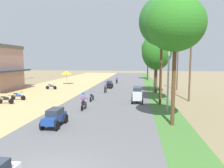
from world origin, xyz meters
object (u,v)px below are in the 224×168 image
Objects in this scene: parked_motorbike_second at (6,99)px; parked_motorbike_third at (18,96)px; median_tree_fourth at (148,48)px; streetlamp_mid at (155,62)px; streetlamp_farthest at (147,61)px; car_hatchback_black at (109,84)px; median_tree_second at (162,21)px; vendor_umbrella at (66,73)px; median_tree_third at (157,51)px; parked_motorbike_fourth at (51,86)px; streetlamp_near at (169,57)px; motorbike_ahead_second at (92,96)px; motorbike_ahead_third at (105,87)px; car_sedan_blue at (55,117)px; median_tree_nearest at (176,25)px; motorbike_foreground_rider at (84,101)px; car_van_silver at (137,94)px; streetlamp_far at (149,61)px; utility_pole_far at (178,57)px; utility_pole_near at (191,58)px; motorbike_ahead_fourth at (117,79)px.

parked_motorbike_second is 2.09m from parked_motorbike_third.
median_tree_fourth is 16.72m from streetlamp_mid.
car_hatchback_black is (-7.19, -26.05, -3.71)m from streetlamp_farthest.
median_tree_second is 27.85m from median_tree_fourth.
median_tree_third reaches higher than vendor_umbrella.
parked_motorbike_second is at bearing -90.34° from parked_motorbike_fourth.
streetlamp_farthest is at bearing 90.00° from streetlamp_near.
motorbike_ahead_second is at bearing 3.91° from parked_motorbike_third.
median_tree_third is at bearing 7.53° from motorbike_ahead_third.
vendor_umbrella is at bearing 90.17° from parked_motorbike_second.
car_sedan_blue is at bearing -92.63° from car_hatchback_black.
streetlamp_farthest is 3.80× the size of car_hatchback_black.
car_sedan_blue is (8.07, -24.54, -1.57)m from vendor_umbrella.
median_tree_nearest reaches higher than car_sedan_blue.
motorbike_foreground_rider is (-7.44, -0.15, -3.99)m from streetlamp_near.
median_tree_nearest reaches higher than parked_motorbike_second.
median_tree_nearest is at bearing -45.09° from parked_motorbike_fourth.
car_van_silver is 6.16m from motorbike_foreground_rider.
median_tree_third reaches higher than streetlamp_farthest.
parked_motorbike_second is at bearing -170.07° from car_van_silver.
parked_motorbike_second is at bearing -120.80° from streetlamp_far.
parked_motorbike_fourth is at bearing -163.46° from car_hatchback_black.
median_tree_nearest is 14.70m from median_tree_third.
median_tree_fourth is 17.29m from utility_pole_far.
car_hatchback_black is (8.99, -4.62, -1.56)m from vendor_umbrella.
motorbike_foreground_rider is at bearing 154.17° from median_tree_nearest.
utility_pole_near is at bearing -59.56° from median_tree_third.
utility_pole_near is at bearing -59.25° from motorbike_ahead_fourth.
median_tree_second is at bearing -71.44° from motorbike_ahead_fourth.
car_hatchback_black is at bearing 137.91° from utility_pole_near.
median_tree_fourth is 1.22× the size of streetlamp_mid.
parked_motorbike_second is 1.00× the size of motorbike_ahead_third.
streetlamp_far is at bearing 72.64° from motorbike_ahead_second.
utility_pole_far is 12.78m from car_van_silver.
car_sedan_blue is (-8.10, -5.02, -4.10)m from streetlamp_near.
motorbike_ahead_second is (-7.62, 3.95, -4.27)m from streetlamp_near.
parked_motorbike_third is 32.50m from median_tree_fourth.
utility_pole_near is 7.17m from car_van_silver.
utility_pole_near is 11.88m from motorbike_ahead_third.
median_tree_nearest is 20.76m from car_hatchback_black.
motorbike_foreground_rider is 1.00× the size of motorbike_ahead_fourth.
motorbike_ahead_fourth is at bearing 63.58° from parked_motorbike_third.
median_tree_second is 1.17× the size of median_tree_fourth.
streetlamp_far is 4.22× the size of motorbike_foreground_rider.
parked_motorbike_fourth is at bearing -172.17° from streetlamp_mid.
streetlamp_far is at bearing 83.98° from car_van_silver.
streetlamp_near is 14.48m from streetlamp_mid.
motorbike_foreground_rider is at bearing -90.95° from car_hatchback_black.
streetlamp_farthest is 0.79× the size of utility_pole_far.
motorbike_foreground_rider and motorbike_ahead_third have the same top height.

